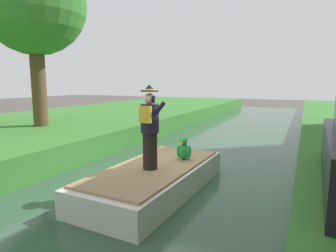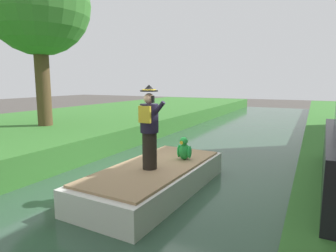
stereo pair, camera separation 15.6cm
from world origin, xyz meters
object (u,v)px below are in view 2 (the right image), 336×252
boat (155,178)px  parrot_plush (184,150)px  person_pirate (149,128)px  tree_broad (38,4)px

boat → parrot_plush: parrot_plush is taller
boat → parrot_plush: (0.39, 0.78, 0.55)m
boat → person_pirate: (0.02, -0.27, 1.23)m
person_pirate → tree_broad: size_ratio=0.28×
parrot_plush → person_pirate: bearing=-109.6°
boat → tree_broad: size_ratio=0.64×
boat → person_pirate: bearing=-85.8°
tree_broad → boat: bearing=-20.6°
parrot_plush → tree_broad: size_ratio=0.09×
boat → parrot_plush: bearing=63.3°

